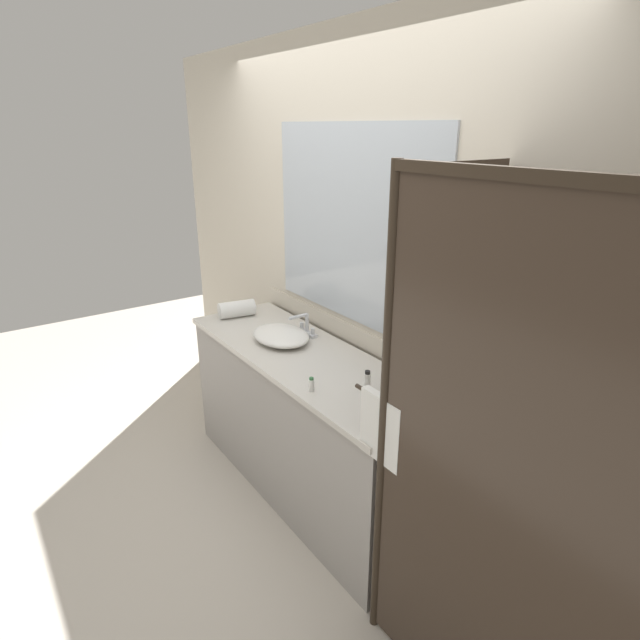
{
  "coord_description": "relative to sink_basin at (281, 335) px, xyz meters",
  "views": [
    {
      "loc": [
        2.18,
        -1.45,
        2.09
      ],
      "look_at": [
        0.15,
        0.0,
        1.15
      ],
      "focal_mm": 28.9,
      "sensor_mm": 36.0,
      "label": 1
    }
  ],
  "objects": [
    {
      "name": "faucet",
      "position": [
        -0.0,
        0.17,
        0.01
      ],
      "size": [
        0.17,
        0.15,
        0.14
      ],
      "color": "silver",
      "rests_on": "vanity_cabinet"
    },
    {
      "name": "sink_basin",
      "position": [
        0.0,
        0.0,
        0.0
      ],
      "size": [
        0.4,
        0.3,
        0.07
      ],
      "primitive_type": "ellipsoid",
      "color": "white",
      "rests_on": "vanity_cabinet"
    },
    {
      "name": "shower_enclosure",
      "position": [
        1.51,
        -0.18,
        0.09
      ],
      "size": [
        1.2,
        0.59,
        2.0
      ],
      "color": "#2D2319",
      "rests_on": "ground_plane"
    },
    {
      "name": "wall_back_with_mirror",
      "position": [
        0.23,
        0.35,
        0.37
      ],
      "size": [
        4.4,
        0.06,
        2.6
      ],
      "color": "beige",
      "rests_on": "ground_plane"
    },
    {
      "name": "ground_plane",
      "position": [
        0.23,
        0.01,
        -0.94
      ],
      "size": [
        8.0,
        8.0,
        0.0
      ],
      "primitive_type": "plane",
      "color": "beige"
    },
    {
      "name": "amenity_bottle_conditioner",
      "position": [
        0.61,
        -0.2,
        -0.0
      ],
      "size": [
        0.03,
        0.03,
        0.07
      ],
      "color": "white",
      "rests_on": "vanity_cabinet"
    },
    {
      "name": "rolled_towel_near_edge",
      "position": [
        -0.53,
        -0.02,
        0.02
      ],
      "size": [
        0.15,
        0.25,
        0.11
      ],
      "primitive_type": "cylinder",
      "rotation": [
        1.57,
        0.0,
        -0.2
      ],
      "color": "white",
      "rests_on": "vanity_cabinet"
    },
    {
      "name": "amenity_bottle_shampoo",
      "position": [
        0.74,
        0.04,
        0.0
      ],
      "size": [
        0.03,
        0.03,
        0.09
      ],
      "color": "white",
      "rests_on": "vanity_cabinet"
    },
    {
      "name": "vanity_cabinet",
      "position": [
        0.23,
        0.02,
        -0.49
      ],
      "size": [
        1.8,
        0.58,
        0.9
      ],
      "color": "#9E9993",
      "rests_on": "ground_plane"
    }
  ]
}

